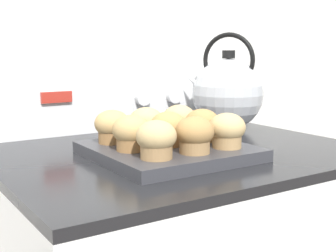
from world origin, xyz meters
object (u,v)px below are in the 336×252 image
muffin_r0_c1 (195,135)px  muffin_r1_c2 (202,125)px  tea_kettle (227,93)px  muffin_r1_c0 (131,133)px  muffin_r2_c1 (146,123)px  muffin_r0_c0 (156,139)px  muffin_r2_c2 (179,120)px  muffin_r0_c2 (227,130)px  muffin_r2_c0 (112,127)px  muffin_r1_c1 (168,129)px  muffin_pan (168,151)px

muffin_r0_c1 → muffin_r1_c2: same height
tea_kettle → muffin_r0_c1: bearing=-138.3°
muffin_r1_c0 → muffin_r2_c1: 0.11m
muffin_r0_c0 → muffin_r2_c1: size_ratio=1.00×
muffin_r0_c1 → muffin_r2_c2: size_ratio=1.00×
muffin_r0_c1 → tea_kettle: bearing=41.7°
muffin_r1_c0 → muffin_r2_c2: size_ratio=1.00×
muffin_r0_c2 → muffin_r2_c0: bearing=135.5°
muffin_r1_c0 → muffin_r0_c1: bearing=-43.5°
muffin_r0_c2 → muffin_r1_c1: bearing=137.3°
muffin_r0_c0 → muffin_r2_c2: bearing=45.7°
muffin_pan → muffin_r0_c2: size_ratio=4.03×
muffin_r0_c2 → tea_kettle: (0.21, 0.26, 0.04)m
muffin_r2_c2 → tea_kettle: size_ratio=0.28×
muffin_r0_c1 → muffin_r2_c1: same height
muffin_r0_c1 → muffin_r1_c1: size_ratio=1.00×
muffin_pan → muffin_r1_c1: 0.04m
muffin_r2_c0 → muffin_r1_c2: bearing=-27.9°
muffin_r1_c2 → muffin_r2_c2: (0.00, 0.08, 0.00)m
muffin_pan → muffin_r1_c1: bearing=-133.8°
muffin_r2_c2 → tea_kettle: tea_kettle is taller
muffin_pan → muffin_r0_c1: bearing=-88.1°
muffin_r1_c1 → muffin_r1_c2: (0.08, -0.00, 0.00)m
tea_kettle → muffin_r2_c1: bearing=-161.1°
muffin_r0_c2 → muffin_r1_c1: 0.11m
muffin_r1_c0 → muffin_r2_c0: bearing=88.6°
muffin_r1_c0 → muffin_r1_c1: 0.08m
muffin_r2_c1 → muffin_r2_c2: 0.08m
muffin_r0_c0 → muffin_r2_c0: bearing=91.1°
muffin_r1_c2 → tea_kettle: 0.29m
muffin_r0_c1 → tea_kettle: size_ratio=0.28×
muffin_r2_c2 → muffin_r0_c0: bearing=-134.3°
muffin_r0_c1 → muffin_r1_c2: size_ratio=1.00×
muffin_r0_c0 → muffin_r2_c1: 0.17m
muffin_r0_c2 → muffin_r2_c1: (-0.08, 0.15, 0.00)m
muffin_r2_c0 → muffin_pan: bearing=-45.4°
muffin_r1_c2 → muffin_r2_c2: 0.08m
muffin_r0_c2 → muffin_r1_c0: size_ratio=1.00×
muffin_pan → muffin_r0_c1: (0.00, -0.08, 0.04)m
muffin_pan → muffin_r0_c2: 0.12m
muffin_r0_c2 → tea_kettle: 0.34m
muffin_r0_c1 → muffin_r2_c0: 0.18m
muffin_r1_c0 → muffin_r1_c1: size_ratio=1.00×
muffin_r0_c0 → muffin_r1_c1: size_ratio=1.00×
muffin_r2_c1 → tea_kettle: tea_kettle is taller
muffin_pan → muffin_r2_c1: (-0.00, 0.08, 0.04)m
muffin_r1_c2 → muffin_r2_c0: same height
muffin_r0_c1 → muffin_r1_c2: bearing=46.1°
muffin_pan → muffin_r2_c1: size_ratio=4.03×
muffin_pan → tea_kettle: tea_kettle is taller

